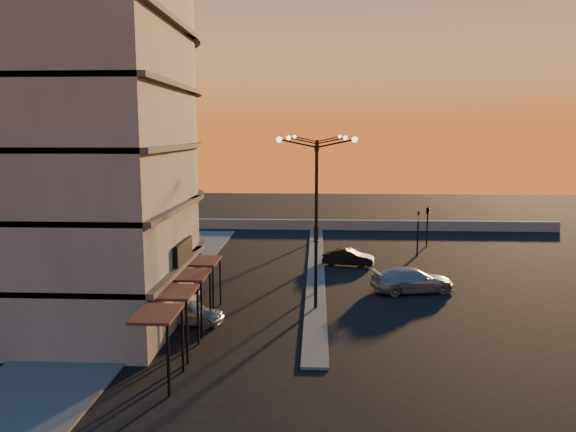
# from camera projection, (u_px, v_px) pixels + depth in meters

# --- Properties ---
(ground) EXTENTS (120.00, 120.00, 0.00)m
(ground) POSITION_uv_depth(u_px,v_px,m) (316.00, 310.00, 31.06)
(ground) COLOR black
(ground) RESTS_ON ground
(sidewalk_west) EXTENTS (5.00, 40.00, 0.12)m
(sidewalk_west) POSITION_uv_depth(u_px,v_px,m) (150.00, 286.00, 35.55)
(sidewalk_west) COLOR #4C4C4A
(sidewalk_west) RESTS_ON ground
(median) EXTENTS (1.20, 36.00, 0.12)m
(median) POSITION_uv_depth(u_px,v_px,m) (316.00, 266.00, 40.93)
(median) COLOR #4C4C4A
(median) RESTS_ON ground
(parapet) EXTENTS (44.00, 0.50, 1.00)m
(parapet) POSITION_uv_depth(u_px,v_px,m) (336.00, 225.00, 56.57)
(parapet) COLOR slate
(parapet) RESTS_ON ground
(building) EXTENTS (14.35, 17.08, 25.00)m
(building) POSITION_uv_depth(u_px,v_px,m) (56.00, 91.00, 30.06)
(building) COLOR slate
(building) RESTS_ON ground
(streetlamp_near) EXTENTS (4.32, 0.32, 9.51)m
(streetlamp_near) POSITION_uv_depth(u_px,v_px,m) (316.00, 210.00, 30.24)
(streetlamp_near) COLOR black
(streetlamp_near) RESTS_ON ground
(streetlamp_mid) EXTENTS (4.32, 0.32, 9.51)m
(streetlamp_mid) POSITION_uv_depth(u_px,v_px,m) (317.00, 191.00, 40.12)
(streetlamp_mid) COLOR black
(streetlamp_mid) RESTS_ON ground
(streetlamp_far) EXTENTS (4.32, 0.32, 9.51)m
(streetlamp_far) POSITION_uv_depth(u_px,v_px,m) (317.00, 179.00, 49.99)
(streetlamp_far) COLOR black
(streetlamp_far) RESTS_ON ground
(traffic_light_main) EXTENTS (0.28, 0.44, 4.25)m
(traffic_light_main) POSITION_uv_depth(u_px,v_px,m) (316.00, 248.00, 33.47)
(traffic_light_main) COLOR black
(traffic_light_main) RESTS_ON ground
(signal_east_a) EXTENTS (0.13, 0.16, 3.60)m
(signal_east_a) POSITION_uv_depth(u_px,v_px,m) (418.00, 232.00, 44.20)
(signal_east_a) COLOR black
(signal_east_a) RESTS_ON ground
(signal_east_b) EXTENTS (0.42, 1.99, 3.60)m
(signal_east_b) POSITION_uv_depth(u_px,v_px,m) (428.00, 211.00, 47.90)
(signal_east_b) COLOR black
(signal_east_b) RESTS_ON ground
(car_hatchback) EXTENTS (3.84, 2.14, 1.24)m
(car_hatchback) POSITION_uv_depth(u_px,v_px,m) (189.00, 312.00, 28.74)
(car_hatchback) COLOR #B5B8BD
(car_hatchback) RESTS_ON ground
(car_sedan) EXTENTS (3.92, 2.00, 1.23)m
(car_sedan) POSITION_uv_depth(u_px,v_px,m) (348.00, 257.00, 41.31)
(car_sedan) COLOR black
(car_sedan) RESTS_ON ground
(car_wagon) EXTENTS (5.45, 3.18, 1.48)m
(car_wagon) POSITION_uv_depth(u_px,v_px,m) (412.00, 280.00, 34.45)
(car_wagon) COLOR #919398
(car_wagon) RESTS_ON ground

